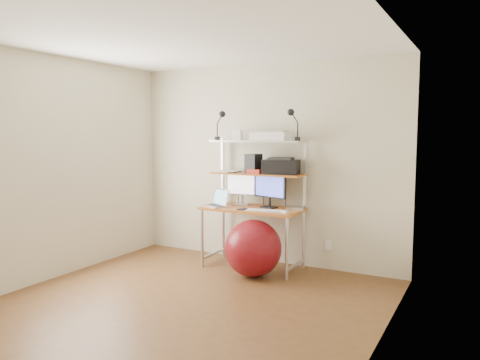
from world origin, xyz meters
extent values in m
plane|color=brown|center=(0.00, 0.00, 0.00)|extent=(3.60, 3.60, 0.00)
plane|color=white|center=(0.00, 0.00, 2.50)|extent=(3.60, 3.60, 0.00)
plane|color=beige|center=(0.00, 1.80, 1.25)|extent=(3.60, 0.00, 3.60)
plane|color=beige|center=(0.00, -1.80, 1.25)|extent=(3.60, 0.00, 3.60)
plane|color=beige|center=(-1.80, 0.00, 1.25)|extent=(0.00, 3.60, 3.60)
plane|color=beige|center=(1.80, 0.00, 1.25)|extent=(0.00, 3.60, 3.60)
cube|color=#B76523|center=(0.00, 1.44, 0.72)|extent=(1.20, 0.60, 0.03)
cylinder|color=silver|center=(-0.56, 1.18, 0.35)|extent=(0.04, 0.04, 0.71)
cylinder|color=silver|center=(-0.56, 1.70, 0.35)|extent=(0.04, 0.04, 0.71)
cylinder|color=silver|center=(0.56, 1.18, 0.35)|extent=(0.04, 0.04, 0.71)
cylinder|color=silver|center=(0.56, 1.70, 0.35)|extent=(0.04, 0.04, 0.71)
cube|color=silver|center=(-0.57, 1.70, 1.15)|extent=(0.03, 0.04, 0.84)
cube|color=silver|center=(0.57, 1.70, 1.15)|extent=(0.03, 0.04, 0.84)
cube|color=#B76523|center=(0.00, 1.57, 1.14)|extent=(1.18, 0.34, 0.02)
cube|color=silver|center=(0.00, 1.57, 1.54)|extent=(1.18, 0.34, 0.02)
cube|color=white|center=(0.85, 1.79, 0.30)|extent=(0.08, 0.01, 0.12)
cube|color=#B8B7BD|center=(-0.22, 1.57, 0.75)|extent=(0.21, 0.18, 0.01)
cylinder|color=#B8B7BD|center=(-0.22, 1.59, 0.81)|extent=(0.03, 0.03, 0.10)
cube|color=#B8B7BD|center=(-0.22, 1.59, 1.01)|extent=(0.41, 0.11, 0.31)
plane|color=white|center=(-0.22, 1.58, 1.01)|extent=(0.37, 0.07, 0.37)
cube|color=black|center=(0.18, 1.52, 0.75)|extent=(0.20, 0.18, 0.01)
cylinder|color=black|center=(0.18, 1.54, 0.81)|extent=(0.03, 0.03, 0.11)
cube|color=black|center=(0.18, 1.54, 1.00)|extent=(0.47, 0.16, 0.29)
plane|color=#4258E2|center=(0.18, 1.52, 1.00)|extent=(0.42, 0.11, 0.43)
cube|color=silver|center=(-0.45, 1.31, 0.75)|extent=(0.36, 0.32, 0.01)
cube|color=#2B2A2D|center=(-0.45, 1.31, 0.76)|extent=(0.29, 0.23, 0.00)
cube|color=silver|center=(-0.40, 1.41, 0.85)|extent=(0.30, 0.19, 0.20)
plane|color=#6EA0B8|center=(-0.40, 1.41, 0.85)|extent=(0.28, 0.19, 0.27)
cube|color=white|center=(0.23, 1.30, 0.75)|extent=(0.44, 0.20, 0.01)
cube|color=white|center=(0.48, 1.30, 0.75)|extent=(0.10, 0.07, 0.02)
cube|color=silver|center=(0.51, 1.53, 0.76)|extent=(0.25, 0.25, 0.04)
cube|color=black|center=(-0.04, 1.26, 0.75)|extent=(0.08, 0.14, 0.01)
cube|color=black|center=(0.31, 1.59, 1.24)|extent=(0.46, 0.35, 0.17)
cube|color=#2B2A2D|center=(0.31, 1.59, 1.34)|extent=(0.31, 0.25, 0.03)
cube|color=black|center=(-0.04, 1.54, 1.27)|extent=(0.19, 0.19, 0.23)
cube|color=#AC271B|center=(0.01, 1.51, 1.18)|extent=(0.20, 0.15, 0.05)
cube|color=white|center=(0.18, 1.56, 1.60)|extent=(0.45, 0.30, 0.10)
cube|color=#B8B7BD|center=(0.18, 1.56, 1.66)|extent=(0.38, 0.24, 0.02)
cube|color=white|center=(-0.27, 1.55, 1.61)|extent=(0.12, 0.10, 0.13)
cube|color=#2B2A2D|center=(-0.28, 1.59, 1.60)|extent=(0.12, 0.12, 0.10)
cube|color=black|center=(-0.54, 1.52, 1.57)|extent=(0.04, 0.05, 0.04)
cylinder|color=black|center=(-0.54, 1.52, 1.68)|extent=(0.01, 0.01, 0.16)
sphere|color=black|center=(-0.46, 1.51, 1.87)|extent=(0.08, 0.08, 0.08)
cube|color=black|center=(0.54, 1.52, 1.57)|extent=(0.05, 0.05, 0.05)
cylinder|color=black|center=(0.54, 1.52, 1.68)|extent=(0.01, 0.01, 0.16)
sphere|color=black|center=(0.46, 1.51, 1.88)|extent=(0.08, 0.08, 0.08)
sphere|color=maroon|center=(0.17, 1.13, 0.33)|extent=(0.65, 0.65, 0.65)
cube|color=white|center=(-0.41, 1.59, 1.15)|extent=(0.27, 0.32, 0.00)
cube|color=white|center=(-0.38, 1.52, 1.16)|extent=(0.27, 0.32, 0.00)
cube|color=white|center=(-0.44, 1.61, 1.16)|extent=(0.23, 0.29, 0.00)
cube|color=white|center=(-0.33, 1.55, 1.17)|extent=(0.24, 0.30, 0.00)
camera|label=1|loc=(2.51, -3.56, 1.65)|focal=35.00mm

